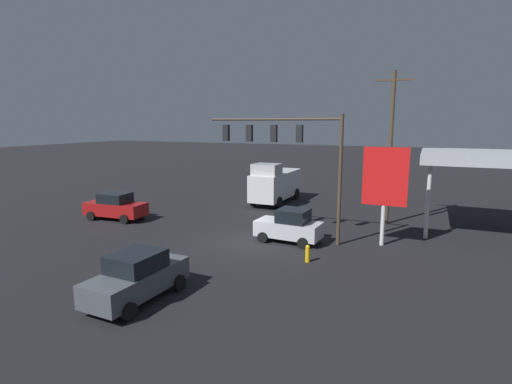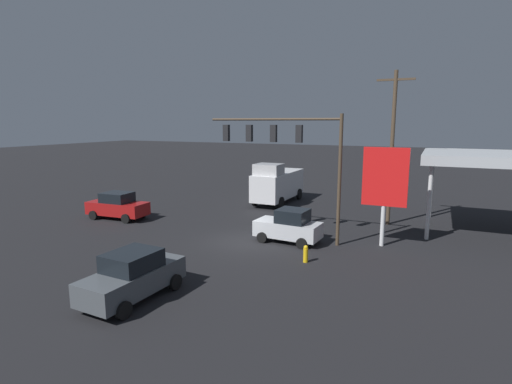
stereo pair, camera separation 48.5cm
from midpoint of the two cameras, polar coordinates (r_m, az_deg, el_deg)
ground_plane at (r=23.66m, az=-1.44°, el=-7.07°), size 200.00×200.00×0.00m
traffic_signal_assembly at (r=23.38m, az=4.87°, el=6.73°), size 8.16×0.43×7.39m
utility_pole at (r=28.27m, az=19.33°, el=6.32°), size 2.40×0.26×10.24m
gas_station_canopy at (r=28.85m, az=32.27°, el=4.00°), size 9.08×7.54×5.06m
price_sign at (r=23.23m, az=18.53°, el=1.67°), size 2.43×0.27×5.57m
sedan_waiting at (r=16.73m, az=-16.36°, el=-11.39°), size 2.25×4.49×1.93m
sedan_far at (r=30.51m, az=-18.74°, el=-1.88°), size 4.50×2.27×1.93m
delivery_truck at (r=34.48m, az=3.48°, el=1.21°), size 2.64×6.83×3.58m
hatchback_crossing at (r=23.42m, az=5.33°, el=-4.88°), size 3.90×2.16×1.97m
fire_hydrant at (r=20.34m, az=7.80°, el=-8.74°), size 0.24×0.24×0.88m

